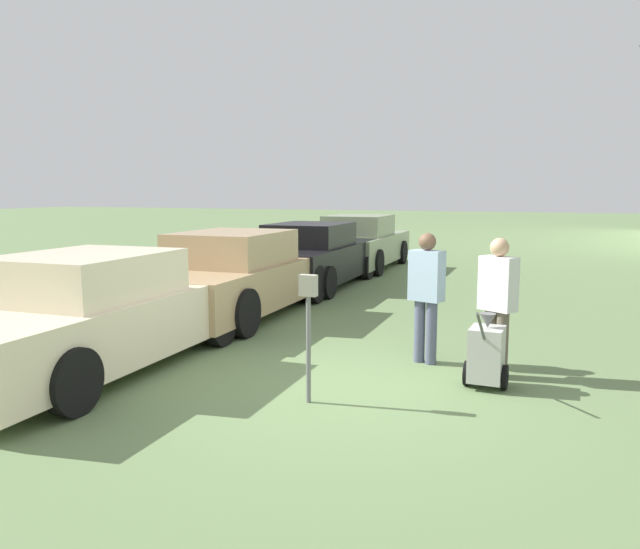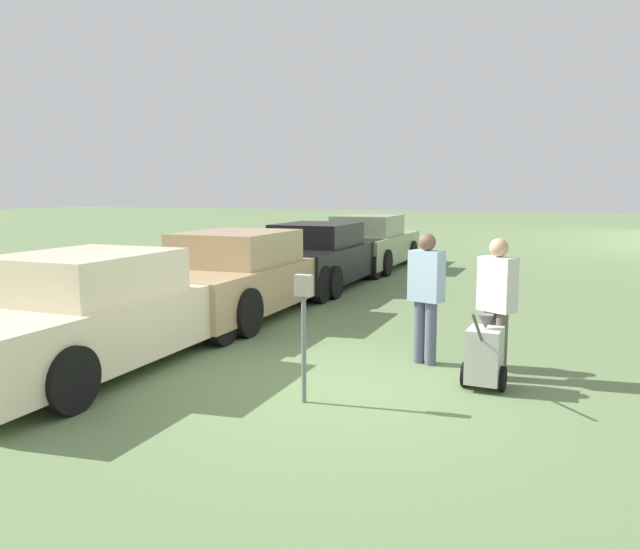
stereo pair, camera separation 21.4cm
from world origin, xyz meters
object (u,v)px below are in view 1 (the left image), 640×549
(parked_car_black, at_px, (312,257))
(parked_car_sage, at_px, (360,244))
(person_supervisor, at_px, (498,299))
(parking_meter, at_px, (308,314))
(parked_car_tan, at_px, (237,276))
(person_worker, at_px, (426,290))
(equipment_cart, at_px, (486,354))
(parked_car_cream, at_px, (97,315))

(parked_car_black, height_order, parked_car_sage, parked_car_sage)
(person_supervisor, bearing_deg, parked_car_sage, -33.84)
(parking_meter, bearing_deg, parked_car_sage, 104.79)
(parked_car_tan, bearing_deg, person_worker, -27.99)
(parked_car_tan, height_order, parked_car_sage, parked_car_sage)
(parked_car_tan, distance_m, person_supervisor, 5.12)
(person_worker, bearing_deg, person_supervisor, 179.14)
(equipment_cart, bearing_deg, parked_car_sage, 116.88)
(parked_car_tan, distance_m, parked_car_black, 3.57)
(parked_car_tan, bearing_deg, parked_car_sage, 88.70)
(parked_car_cream, height_order, person_supervisor, person_supervisor)
(parking_meter, bearing_deg, parked_car_cream, 175.53)
(parked_car_black, height_order, person_worker, person_worker)
(parked_car_cream, height_order, parked_car_sage, parked_car_sage)
(equipment_cart, bearing_deg, person_supervisor, 84.65)
(person_worker, bearing_deg, parked_car_sage, -50.09)
(parked_car_cream, xyz_separation_m, parked_car_black, (-0.00, 7.15, 0.01))
(parked_car_cream, bearing_deg, person_worker, 23.23)
(person_supervisor, distance_m, equipment_cart, 0.72)
(parking_meter, distance_m, person_supervisor, 2.37)
(person_supervisor, bearing_deg, equipment_cart, 112.59)
(person_worker, bearing_deg, parked_car_black, -38.01)
(parked_car_black, relative_size, person_worker, 2.91)
(parking_meter, relative_size, equipment_cart, 1.35)
(parked_car_tan, relative_size, parking_meter, 3.70)
(parking_meter, xyz_separation_m, person_worker, (0.82, 1.93, 0.01))
(parked_car_sage, xyz_separation_m, person_supervisor, (4.63, -9.38, 0.24))
(equipment_cart, bearing_deg, person_worker, 139.99)
(parked_car_cream, bearing_deg, parked_car_sage, 88.70)
(parking_meter, height_order, person_supervisor, person_supervisor)
(person_worker, distance_m, person_supervisor, 0.95)
(parking_meter, bearing_deg, parked_car_black, 111.51)
(parked_car_cream, height_order, person_worker, person_worker)
(parked_car_tan, relative_size, person_worker, 2.99)
(parked_car_sage, bearing_deg, equipment_cart, -66.37)
(parked_car_cream, distance_m, person_supervisor, 4.84)
(parked_car_black, bearing_deg, parking_meter, -69.78)
(person_worker, relative_size, equipment_cart, 1.67)
(parking_meter, distance_m, equipment_cart, 2.11)
(parked_car_tan, height_order, person_supervisor, person_supervisor)
(parked_car_tan, height_order, equipment_cart, parked_car_tan)
(parked_car_tan, height_order, parked_car_black, parked_car_tan)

